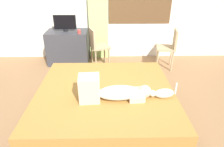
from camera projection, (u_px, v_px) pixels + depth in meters
ground_plane at (104, 117)px, 2.94m from camera, size 16.00×16.00×0.00m
bed at (105, 102)px, 2.91m from camera, size 1.97×1.91×0.43m
person_lying at (112, 91)px, 2.56m from camera, size 0.94×0.31×0.34m
cat at (163, 93)px, 2.60m from camera, size 0.36×0.13×0.21m
desk at (68, 47)px, 4.54m from camera, size 0.90×0.56×0.74m
tv_monitor at (65, 23)px, 4.29m from camera, size 0.48×0.10×0.35m
cup at (79, 32)px, 4.18m from camera, size 0.07×0.07×0.09m
chair_by_desk at (97, 45)px, 4.26m from camera, size 0.49×0.49×0.86m
chair_spare at (169, 46)px, 4.20m from camera, size 0.45×0.45×0.86m
curtain_left at (98, 10)px, 4.44m from camera, size 0.44×0.06×2.30m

